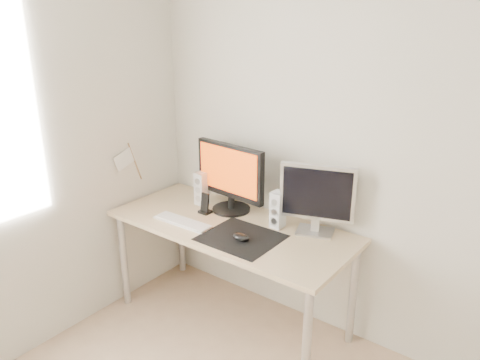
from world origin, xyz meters
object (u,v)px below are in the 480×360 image
Objects in this scene: mouse at (241,237)px; speaker_left at (202,188)px; second_monitor at (317,196)px; keyboard at (183,222)px; main_monitor at (230,175)px; speaker_right at (278,210)px; desk at (231,235)px; phone_dock at (205,207)px.

speaker_left is (-0.56, 0.28, 0.09)m from mouse.
mouse is 0.26× the size of second_monitor.
speaker_left is at bearing 109.30° from keyboard.
main_monitor is at bearing -175.69° from second_monitor.
mouse is 0.49× the size of speaker_right.
second_monitor is (0.49, 0.22, 0.32)m from desk.
speaker_right reaches higher than mouse.
second_monitor is 1.88× the size of speaker_left.
main_monitor is 3.94× the size of phone_dock.
second_monitor is (0.30, 0.36, 0.22)m from mouse.
mouse is at bearing -26.99° from speaker_left.
mouse is at bearing -103.29° from speaker_right.
second_monitor is 0.87m from speaker_left.
phone_dock is at bearing -167.44° from speaker_right.
main_monitor reaches higher than keyboard.
keyboard is 0.21m from phone_dock.
second_monitor is (0.62, 0.05, -0.01)m from main_monitor.
desk is 0.28m from phone_dock.
speaker_right is at bearing -163.17° from second_monitor.
mouse is at bearing -129.59° from second_monitor.
desk is at bearing -149.99° from speaker_right.
keyboard is at bearing -148.28° from speaker_right.
second_monitor is at bearing 16.83° from speaker_right.
speaker_right is at bearing 31.72° from keyboard.
desk is at bearing -51.54° from main_monitor.
mouse is 0.27× the size of keyboard.
keyboard is (-0.52, -0.32, -0.11)m from speaker_right.
speaker_left is 0.55× the size of keyboard.
desk is 0.62m from second_monitor.
main_monitor is at bearing 50.66° from phone_dock.
phone_dock is at bearing 171.54° from desk.
mouse is at bearing -43.89° from main_monitor.
speaker_right reaches higher than phone_dock.
mouse is 0.52m from second_monitor.
main_monitor reaches higher than phone_dock.
speaker_left is 0.18m from phone_dock.
speaker_right is (0.26, 0.15, 0.20)m from desk.
mouse reaches higher than keyboard.
keyboard is at bearing -152.48° from second_monitor.
main_monitor is 0.44m from keyboard.
desk is (-0.19, 0.14, -0.10)m from mouse.
second_monitor is 0.78m from phone_dock.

